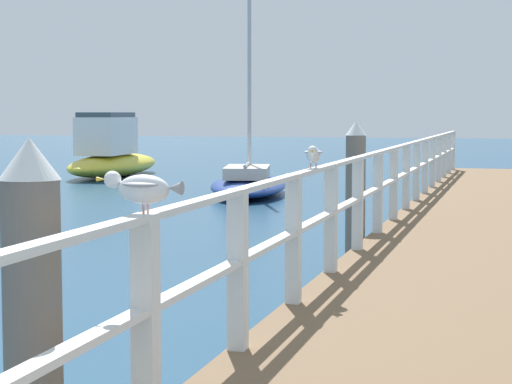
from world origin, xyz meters
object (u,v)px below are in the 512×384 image
Objects in this scene: dock_piling_near at (33,349)px; boat_4 at (112,155)px; seagull_background at (313,154)px; seagull_foreground at (142,187)px; dock_piling_far at (355,193)px; boat_6 at (249,183)px.

boat_4 reaches higher than dock_piling_near.
dock_piling_near reaches higher than seagull_background.
seagull_foreground is 3.98m from seagull_background.
dock_piling_far is 0.32× the size of boat_4.
dock_piling_far is 0.35× the size of boat_6.
seagull_foreground is at bearing 79.61° from seagull_background.
seagull_foreground is 1.00× the size of seagull_background.
dock_piling_near is at bearing -90.00° from dock_piling_far.
seagull_foreground is 0.08× the size of boat_6.
seagull_background is 0.07× the size of boat_4.
seagull_foreground is 26.83m from boat_4.
dock_piling_far is at bearing -78.92° from boat_6.
boat_4 reaches higher than seagull_background.
boat_4 is (-11.03, 15.79, -0.31)m from dock_piling_far.
seagull_background is (0.38, 4.44, 0.75)m from dock_piling_near.
seagull_foreground is at bearing -87.49° from dock_piling_far.
boat_4 is at bearing 28.09° from seagull_foreground.
boat_4 is (-11.40, 24.27, -1.05)m from seagull_foreground.
boat_4 reaches higher than seagull_foreground.
dock_piling_far is 4.28× the size of seagull_background.
seagull_foreground is at bearing -88.04° from boat_6.
dock_piling_near is 4.52m from seagull_background.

